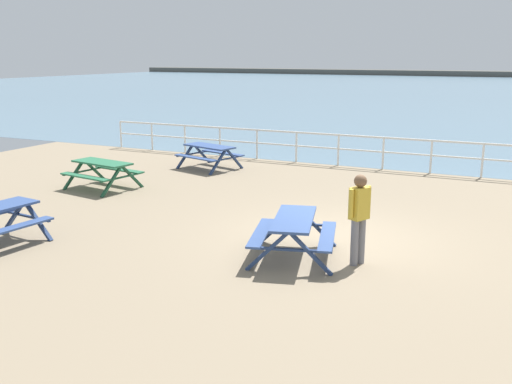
{
  "coord_description": "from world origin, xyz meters",
  "views": [
    {
      "loc": [
        3.44,
        -10.92,
        3.72
      ],
      "look_at": [
        -1.75,
        0.03,
        0.8
      ],
      "focal_mm": 40.31,
      "sensor_mm": 36.0,
      "label": 1
    }
  ],
  "objects_px": {
    "picnic_table_near_right": "(294,228)",
    "picnic_table_far_left": "(102,168)",
    "picnic_table_seaward": "(209,151)",
    "visitor": "(359,214)"
  },
  "relations": [
    {
      "from": "picnic_table_near_right",
      "to": "picnic_table_far_left",
      "type": "xyz_separation_m",
      "value": [
        -6.98,
        2.97,
        0.0
      ]
    },
    {
      "from": "picnic_table_near_right",
      "to": "picnic_table_far_left",
      "type": "distance_m",
      "value": 7.58
    },
    {
      "from": "picnic_table_near_right",
      "to": "picnic_table_seaward",
      "type": "xyz_separation_m",
      "value": [
        -5.71,
        6.8,
        0.0
      ]
    },
    {
      "from": "picnic_table_far_left",
      "to": "picnic_table_seaward",
      "type": "xyz_separation_m",
      "value": [
        1.27,
        3.83,
        0.0
      ]
    },
    {
      "from": "picnic_table_far_left",
      "to": "visitor",
      "type": "relative_size",
      "value": 1.21
    },
    {
      "from": "picnic_table_near_right",
      "to": "picnic_table_seaward",
      "type": "distance_m",
      "value": 8.88
    },
    {
      "from": "picnic_table_near_right",
      "to": "picnic_table_seaward",
      "type": "bearing_deg",
      "value": 24.52
    },
    {
      "from": "visitor",
      "to": "picnic_table_far_left",
      "type": "bearing_deg",
      "value": 7.48
    },
    {
      "from": "picnic_table_near_right",
      "to": "visitor",
      "type": "relative_size",
      "value": 1.29
    },
    {
      "from": "picnic_table_far_left",
      "to": "picnic_table_seaward",
      "type": "distance_m",
      "value": 4.03
    }
  ]
}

